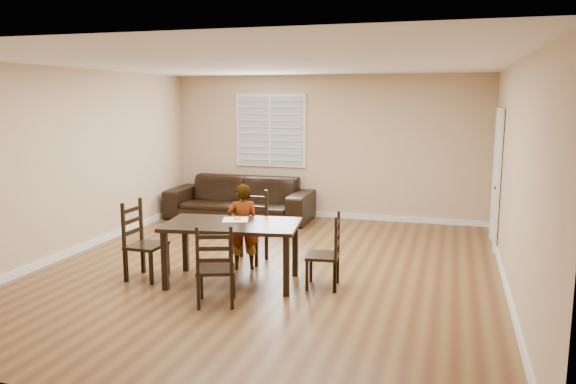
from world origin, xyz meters
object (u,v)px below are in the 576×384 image
object	(u,v)px
donut	(237,218)
chair_far	(215,271)
chair_right	(332,255)
child	(243,227)
chair_near	(252,228)
dining_table	(232,230)
chair_left	(138,243)
sofa	(240,198)

from	to	relation	value
donut	chair_far	bearing A→B (deg)	-81.95
chair_right	donut	distance (m)	1.28
chair_right	child	bearing A→B (deg)	-114.23
child	donut	xyz separation A→B (m)	(0.08, -0.40, 0.20)
chair_near	donut	world-z (taller)	chair_near
dining_table	chair_far	xyz separation A→B (m)	(0.14, -0.84, -0.25)
dining_table	chair_left	size ratio (longest dim) A/B	1.74
chair_far	child	world-z (taller)	child
dining_table	chair_far	bearing A→B (deg)	-88.49
dining_table	chair_near	xyz separation A→B (m)	(-0.12, 1.03, -0.22)
chair_near	child	bearing A→B (deg)	-81.88
chair_far	donut	size ratio (longest dim) A/B	9.25
chair_far	chair_right	world-z (taller)	chair_far
chair_left	sofa	size ratio (longest dim) A/B	0.37
chair_near	donut	distance (m)	0.91
chair_far	dining_table	bearing A→B (deg)	-100.07
chair_far	donut	bearing A→B (deg)	-101.47
chair_near	chair_right	size ratio (longest dim) A/B	1.10
child	sofa	distance (m)	3.16
dining_table	donut	xyz separation A→B (m)	(-0.01, 0.18, 0.11)
chair_left	sofa	xyz separation A→B (m)	(-0.04, 3.66, -0.06)
chair_near	dining_table	bearing A→B (deg)	-80.16
dining_table	chair_right	size ratio (longest dim) A/B	1.91
chair_near	chair_far	world-z (taller)	chair_near
chair_right	donut	bearing A→B (deg)	-97.23
chair_near	child	size ratio (longest dim) A/B	0.86
chair_left	child	xyz separation A→B (m)	(1.15, 0.73, 0.13)
dining_table	child	distance (m)	0.60
child	sofa	bearing A→B (deg)	-89.13
chair_left	chair_right	distance (m)	2.46
sofa	chair_far	bearing A→B (deg)	-72.11
dining_table	chair_left	bearing A→B (deg)	179.06
chair_right	sofa	world-z (taller)	chair_right
child	sofa	size ratio (longest dim) A/B	0.43
child	donut	bearing A→B (deg)	79.56
chair_right	donut	world-z (taller)	chair_right
child	chair_far	bearing A→B (deg)	77.60
dining_table	donut	distance (m)	0.21
child	donut	world-z (taller)	child
donut	sofa	distance (m)	3.58
sofa	chair_left	bearing A→B (deg)	-89.39
sofa	dining_table	bearing A→B (deg)	-70.18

